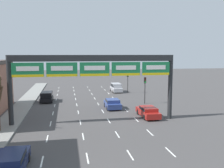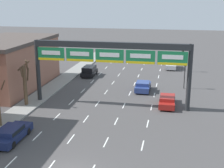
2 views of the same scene
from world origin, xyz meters
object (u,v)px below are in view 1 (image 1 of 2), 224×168
(sign_gantry, at_px, (94,69))
(car_red, at_px, (148,111))
(traffic_light_near_gantry, at_px, (145,85))
(car_blue, at_px, (112,103))
(suv_black, at_px, (47,96))
(suv_silver, at_px, (116,87))
(car_navy, at_px, (11,162))
(traffic_light_mid_block, at_px, (128,78))

(sign_gantry, xyz_separation_m, car_red, (6.72, 1.18, -5.38))
(sign_gantry, xyz_separation_m, traffic_light_near_gantry, (8.86, 9.17, -3.10))
(sign_gantry, xyz_separation_m, car_blue, (3.26, 6.66, -5.34))
(car_red, xyz_separation_m, suv_black, (-13.09, 12.57, 0.19))
(suv_silver, height_order, traffic_light_near_gantry, traffic_light_near_gantry)
(car_navy, relative_size, traffic_light_mid_block, 1.15)
(car_blue, bearing_deg, traffic_light_near_gantry, 24.15)
(car_blue, distance_m, traffic_light_near_gantry, 6.54)
(suv_black, relative_size, traffic_light_mid_block, 1.04)
(sign_gantry, relative_size, suv_silver, 4.16)
(car_red, bearing_deg, traffic_light_mid_block, 83.84)
(sign_gantry, bearing_deg, car_red, 9.94)
(car_navy, height_order, car_red, car_navy)
(car_red, relative_size, suv_silver, 1.04)
(car_navy, xyz_separation_m, traffic_light_mid_block, (15.51, 31.00, 2.26))
(suv_black, distance_m, traffic_light_mid_block, 16.42)
(traffic_light_mid_block, bearing_deg, car_navy, -116.59)
(car_navy, height_order, traffic_light_near_gantry, traffic_light_near_gantry)
(car_blue, xyz_separation_m, suv_black, (-9.63, 7.10, 0.15))
(car_navy, xyz_separation_m, traffic_light_near_gantry, (15.64, 20.33, 2.25))
(sign_gantry, xyz_separation_m, car_navy, (-6.78, -11.16, -5.35))
(car_blue, bearing_deg, traffic_light_mid_block, 67.42)
(suv_silver, xyz_separation_m, traffic_light_mid_block, (1.92, -2.04, 2.02))
(sign_gantry, bearing_deg, suv_black, 114.86)
(suv_silver, bearing_deg, traffic_light_mid_block, -46.80)
(car_navy, relative_size, traffic_light_near_gantry, 1.16)
(traffic_light_near_gantry, relative_size, traffic_light_mid_block, 1.00)
(car_navy, relative_size, suv_black, 1.11)
(car_navy, distance_m, suv_silver, 35.73)
(suv_silver, distance_m, suv_black, 15.49)
(suv_silver, bearing_deg, car_blue, -103.18)
(suv_black, bearing_deg, traffic_light_near_gantry, -16.75)
(car_red, bearing_deg, traffic_light_near_gantry, 75.02)
(suv_silver, xyz_separation_m, traffic_light_near_gantry, (2.04, -12.70, 2.00))
(traffic_light_near_gantry, bearing_deg, car_red, -104.98)
(car_blue, bearing_deg, sign_gantry, -116.07)
(car_navy, distance_m, suv_black, 24.92)
(car_blue, relative_size, traffic_light_near_gantry, 0.96)
(car_blue, height_order, traffic_light_mid_block, traffic_light_mid_block)
(suv_black, bearing_deg, car_blue, -36.39)
(car_blue, xyz_separation_m, traffic_light_mid_block, (5.48, 13.18, 2.25))
(sign_gantry, relative_size, traffic_light_near_gantry, 4.49)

